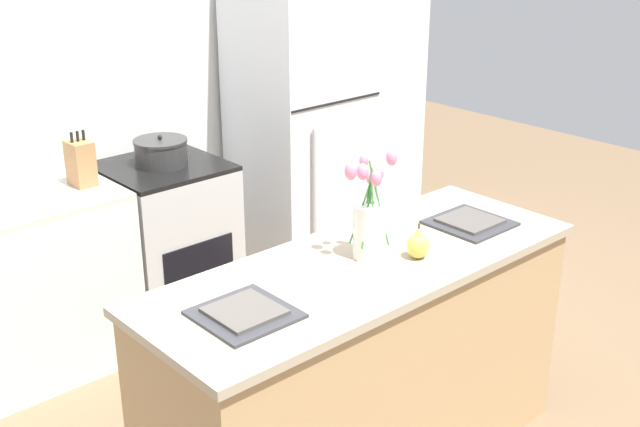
{
  "coord_description": "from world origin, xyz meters",
  "views": [
    {
      "loc": [
        -1.94,
        -1.91,
        2.2
      ],
      "look_at": [
        0.0,
        0.25,
        1.05
      ],
      "focal_mm": 45.0,
      "sensor_mm": 36.0,
      "label": 1
    }
  ],
  "objects_px": {
    "flower_vase": "(370,221)",
    "pear_figurine": "(418,244)",
    "cooking_pot": "(161,152)",
    "knife_block": "(81,163)",
    "refrigerator": "(300,129)",
    "plate_setting_left": "(245,313)",
    "stove_range": "(168,243)",
    "plate_setting_right": "(470,222)"
  },
  "relations": [
    {
      "from": "flower_vase",
      "to": "cooking_pot",
      "type": "relative_size",
      "value": 1.55
    },
    {
      "from": "flower_vase",
      "to": "plate_setting_right",
      "type": "relative_size",
      "value": 1.45
    },
    {
      "from": "plate_setting_right",
      "to": "knife_block",
      "type": "bearing_deg",
      "value": 120.06
    },
    {
      "from": "knife_block",
      "to": "flower_vase",
      "type": "bearing_deg",
      "value": -75.87
    },
    {
      "from": "plate_setting_left",
      "to": "plate_setting_right",
      "type": "height_order",
      "value": "same"
    },
    {
      "from": "stove_range",
      "to": "knife_block",
      "type": "xyz_separation_m",
      "value": [
        -0.45,
        -0.02,
        0.56
      ]
    },
    {
      "from": "stove_range",
      "to": "cooking_pot",
      "type": "height_order",
      "value": "cooking_pot"
    },
    {
      "from": "stove_range",
      "to": "flower_vase",
      "type": "bearing_deg",
      "value": -92.09
    },
    {
      "from": "refrigerator",
      "to": "cooking_pot",
      "type": "distance_m",
      "value": 0.95
    },
    {
      "from": "flower_vase",
      "to": "cooking_pot",
      "type": "bearing_deg",
      "value": 87.89
    },
    {
      "from": "cooking_pot",
      "to": "plate_setting_right",
      "type": "bearing_deg",
      "value": -73.5
    },
    {
      "from": "flower_vase",
      "to": "plate_setting_left",
      "type": "bearing_deg",
      "value": -175.15
    },
    {
      "from": "flower_vase",
      "to": "pear_figurine",
      "type": "distance_m",
      "value": 0.2
    },
    {
      "from": "pear_figurine",
      "to": "refrigerator",
      "type": "bearing_deg",
      "value": 62.87
    },
    {
      "from": "stove_range",
      "to": "flower_vase",
      "type": "xyz_separation_m",
      "value": [
        -0.06,
        -1.58,
        0.62
      ]
    },
    {
      "from": "plate_setting_left",
      "to": "refrigerator",
      "type": "bearing_deg",
      "value": 44.99
    },
    {
      "from": "pear_figurine",
      "to": "plate_setting_right",
      "type": "distance_m",
      "value": 0.42
    },
    {
      "from": "knife_block",
      "to": "cooking_pot",
      "type": "bearing_deg",
      "value": 2.16
    },
    {
      "from": "plate_setting_left",
      "to": "knife_block",
      "type": "height_order",
      "value": "knife_block"
    },
    {
      "from": "stove_range",
      "to": "refrigerator",
      "type": "xyz_separation_m",
      "value": [
        0.95,
        0.0,
        0.46
      ]
    },
    {
      "from": "stove_range",
      "to": "knife_block",
      "type": "bearing_deg",
      "value": -177.73
    },
    {
      "from": "cooking_pot",
      "to": "knife_block",
      "type": "xyz_separation_m",
      "value": [
        -0.45,
        -0.02,
        0.04
      ]
    },
    {
      "from": "flower_vase",
      "to": "knife_block",
      "type": "bearing_deg",
      "value": 104.13
    },
    {
      "from": "refrigerator",
      "to": "plate_setting_right",
      "type": "relative_size",
      "value": 6.11
    },
    {
      "from": "flower_vase",
      "to": "plate_setting_left",
      "type": "distance_m",
      "value": 0.64
    },
    {
      "from": "refrigerator",
      "to": "cooking_pot",
      "type": "bearing_deg",
      "value": -179.91
    },
    {
      "from": "refrigerator",
      "to": "pear_figurine",
      "type": "height_order",
      "value": "refrigerator"
    },
    {
      "from": "plate_setting_right",
      "to": "knife_block",
      "type": "xyz_separation_m",
      "value": [
        -0.93,
        1.61,
        0.07
      ]
    },
    {
      "from": "pear_figurine",
      "to": "knife_block",
      "type": "bearing_deg",
      "value": 107.27
    },
    {
      "from": "refrigerator",
      "to": "pear_figurine",
      "type": "bearing_deg",
      "value": -117.13
    },
    {
      "from": "pear_figurine",
      "to": "plate_setting_left",
      "type": "distance_m",
      "value": 0.76
    },
    {
      "from": "stove_range",
      "to": "refrigerator",
      "type": "bearing_deg",
      "value": 0.04
    },
    {
      "from": "flower_vase",
      "to": "plate_setting_left",
      "type": "xyz_separation_m",
      "value": [
        -0.63,
        -0.05,
        -0.13
      ]
    },
    {
      "from": "flower_vase",
      "to": "knife_block",
      "type": "height_order",
      "value": "flower_vase"
    },
    {
      "from": "cooking_pot",
      "to": "stove_range",
      "type": "bearing_deg",
      "value": 117.55
    },
    {
      "from": "plate_setting_left",
      "to": "knife_block",
      "type": "relative_size",
      "value": 1.1
    },
    {
      "from": "flower_vase",
      "to": "pear_figurine",
      "type": "height_order",
      "value": "flower_vase"
    },
    {
      "from": "cooking_pot",
      "to": "refrigerator",
      "type": "bearing_deg",
      "value": 0.09
    },
    {
      "from": "plate_setting_left",
      "to": "plate_setting_right",
      "type": "relative_size",
      "value": 1.0
    },
    {
      "from": "refrigerator",
      "to": "plate_setting_right",
      "type": "height_order",
      "value": "refrigerator"
    },
    {
      "from": "cooking_pot",
      "to": "knife_block",
      "type": "bearing_deg",
      "value": -177.84
    },
    {
      "from": "plate_setting_right",
      "to": "knife_block",
      "type": "relative_size",
      "value": 1.1
    }
  ]
}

